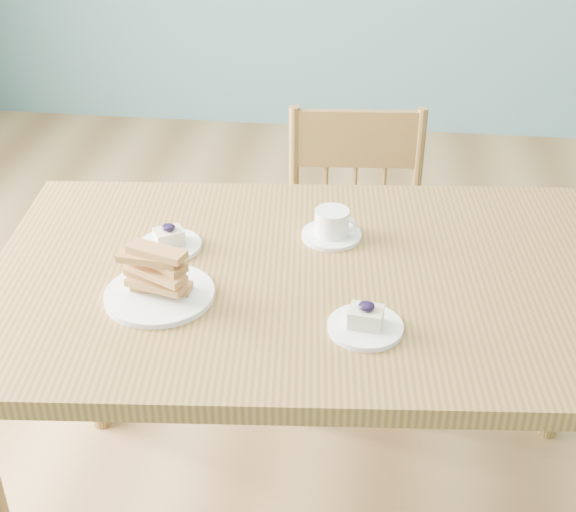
% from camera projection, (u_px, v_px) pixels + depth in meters
% --- Properties ---
extents(dining_table, '(1.55, 0.98, 0.79)m').
position_uv_depth(dining_table, '(332.00, 303.00, 1.75)').
color(dining_table, olive).
rests_on(dining_table, ground).
extents(dining_chair, '(0.44, 0.42, 0.89)m').
position_uv_depth(dining_chair, '(354.00, 261.00, 2.39)').
color(dining_chair, olive).
rests_on(dining_chair, ground).
extents(cheesecake_plate_near, '(0.15, 0.15, 0.06)m').
position_uv_depth(cheesecake_plate_near, '(365.00, 323.00, 1.53)').
color(cheesecake_plate_near, white).
rests_on(cheesecake_plate_near, dining_table).
extents(cheesecake_plate_far, '(0.14, 0.14, 0.06)m').
position_uv_depth(cheesecake_plate_far, '(170.00, 242.00, 1.79)').
color(cheesecake_plate_far, white).
rests_on(cheesecake_plate_far, dining_table).
extents(coffee_cup, '(0.14, 0.14, 0.07)m').
position_uv_depth(coffee_cup, '(332.00, 226.00, 1.82)').
color(coffee_cup, white).
rests_on(coffee_cup, dining_table).
extents(biscotti_plate, '(0.22, 0.22, 0.12)m').
position_uv_depth(biscotti_plate, '(158.00, 281.00, 1.61)').
color(biscotti_plate, white).
rests_on(biscotti_plate, dining_table).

